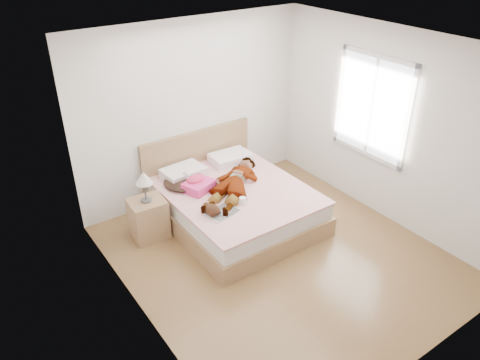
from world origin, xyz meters
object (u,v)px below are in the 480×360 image
at_px(phone, 187,174).
at_px(nightstand, 148,216).
at_px(towel, 198,184).
at_px(bed, 232,201).
at_px(magazine, 222,212).
at_px(coffee_mug, 243,201).
at_px(plush_toy, 212,209).
at_px(woman, 234,180).

distance_m(phone, nightstand, 0.76).
bearing_deg(towel, bed, -25.61).
bearing_deg(bed, magazine, -134.93).
bearing_deg(magazine, coffee_mug, 3.40).
bearing_deg(coffee_mug, magazine, -176.60).
xyz_separation_m(bed, nightstand, (-1.14, 0.28, 0.04)).
distance_m(phone, coffee_mug, 0.90).
height_order(coffee_mug, plush_toy, plush_toy).
bearing_deg(bed, coffee_mug, -107.29).
bearing_deg(nightstand, bed, -14.03).
bearing_deg(phone, magazine, -125.89).
distance_m(coffee_mug, plush_toy, 0.45).
relative_size(towel, coffee_mug, 3.72).
xyz_separation_m(towel, coffee_mug, (0.28, -0.64, -0.03)).
height_order(phone, plush_toy, phone).
xyz_separation_m(phone, magazine, (0.02, -0.84, -0.17)).
xyz_separation_m(woman, plush_toy, (-0.61, -0.40, -0.03)).
relative_size(woman, plush_toy, 5.46).
distance_m(towel, nightstand, 0.77).
height_order(woman, magazine, woman).
bearing_deg(woman, coffee_mug, -57.49).
bearing_deg(plush_toy, coffee_mug, -3.20).
relative_size(magazine, nightstand, 0.48).
bearing_deg(plush_toy, nightstand, 127.89).
distance_m(magazine, plush_toy, 0.15).
bearing_deg(towel, woman, -26.83).
distance_m(towel, magazine, 0.67).
distance_m(woman, phone, 0.64).
bearing_deg(phone, plush_toy, -134.93).
bearing_deg(magazine, phone, 91.46).
distance_m(phone, towel, 0.21).
relative_size(towel, magazine, 1.01).
height_order(phone, towel, same).
height_order(bed, coffee_mug, bed).
xyz_separation_m(woman, bed, (-0.02, 0.02, -0.34)).
relative_size(bed, nightstand, 2.16).
bearing_deg(bed, towel, 154.39).
bearing_deg(bed, nightstand, 165.97).
bearing_deg(phone, woman, -76.00).
bearing_deg(nightstand, woman, -14.76).
bearing_deg(plush_toy, phone, 82.41).
height_order(towel, nightstand, nightstand).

